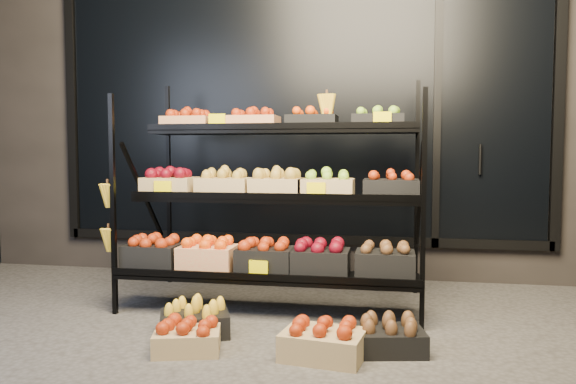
% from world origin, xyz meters
% --- Properties ---
extents(ground, '(24.00, 24.00, 0.00)m').
position_xyz_m(ground, '(0.00, 0.00, 0.00)').
color(ground, '#514F4C').
rests_on(ground, ground).
extents(building, '(6.00, 2.08, 3.50)m').
position_xyz_m(building, '(0.00, 2.59, 1.75)').
color(building, '#2D2826').
rests_on(building, ground).
extents(display_rack, '(2.18, 1.02, 1.66)m').
position_xyz_m(display_rack, '(-0.02, 0.60, 0.79)').
color(display_rack, black).
rests_on(display_rack, ground).
extents(floor_crate_left, '(0.41, 0.35, 0.19)m').
position_xyz_m(floor_crate_left, '(-0.27, -0.44, 0.09)').
color(floor_crate_left, tan).
rests_on(floor_crate_left, ground).
extents(floor_crate_midleft, '(0.49, 0.43, 0.20)m').
position_xyz_m(floor_crate_midleft, '(-0.33, -0.15, 0.10)').
color(floor_crate_midleft, black).
rests_on(floor_crate_midleft, ground).
extents(floor_crate_midright, '(0.47, 0.38, 0.21)m').
position_xyz_m(floor_crate_midright, '(0.48, -0.39, 0.10)').
color(floor_crate_midright, tan).
rests_on(floor_crate_midright, ground).
extents(floor_crate_right, '(0.42, 0.35, 0.19)m').
position_xyz_m(floor_crate_right, '(0.83, -0.24, 0.09)').
color(floor_crate_right, black).
rests_on(floor_crate_right, ground).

